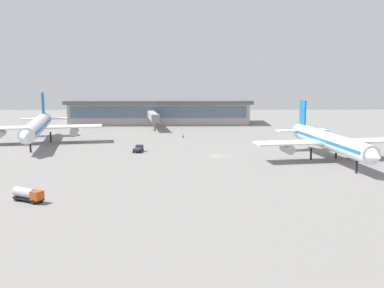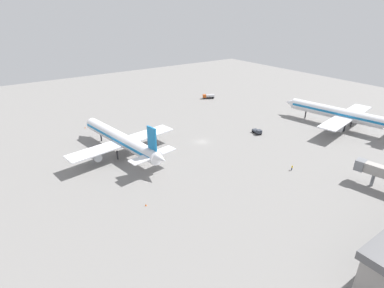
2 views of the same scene
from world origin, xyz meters
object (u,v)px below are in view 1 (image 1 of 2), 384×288
(fuel_truck, at_px, (28,194))
(pushback_tractor, at_px, (138,149))
(airplane_taxiing, at_px, (329,141))
(safety_cone_mid_apron, at_px, (321,141))
(safety_cone_far_side, at_px, (360,131))
(airplane_at_gate, at_px, (37,126))
(ground_crew_worker, at_px, (183,136))

(fuel_truck, height_order, pushback_tractor, fuel_truck)
(airplane_taxiing, relative_size, safety_cone_mid_apron, 80.53)
(pushback_tractor, xyz_separation_m, safety_cone_far_side, (-80.17, -41.36, -0.67))
(airplane_at_gate, distance_m, airplane_taxiing, 90.18)
(airplane_taxiing, height_order, fuel_truck, airplane_taxiing)
(fuel_truck, xyz_separation_m, pushback_tractor, (-15.18, -51.23, -0.42))
(fuel_truck, xyz_separation_m, ground_crew_worker, (-28.11, -78.22, -0.54))
(airplane_taxiing, height_order, safety_cone_mid_apron, airplane_taxiing)
(fuel_truck, bearing_deg, airplane_at_gate, 135.23)
(safety_cone_far_side, bearing_deg, pushback_tractor, 27.29)
(safety_cone_mid_apron, height_order, safety_cone_far_side, same)
(airplane_at_gate, height_order, airplane_taxiing, airplane_at_gate)
(airplane_at_gate, relative_size, pushback_tractor, 10.93)
(fuel_truck, relative_size, safety_cone_far_side, 10.70)
(airplane_taxiing, xyz_separation_m, safety_cone_mid_apron, (-7.28, -31.75, -5.06))
(pushback_tractor, height_order, ground_crew_worker, pushback_tractor)
(fuel_truck, bearing_deg, airplane_taxiing, 58.50)
(safety_cone_far_side, bearing_deg, airplane_at_gate, 12.96)
(airplane_at_gate, height_order, safety_cone_mid_apron, airplane_at_gate)
(fuel_truck, distance_m, safety_cone_far_side, 132.91)
(ground_crew_worker, distance_m, safety_cone_far_side, 68.75)
(pushback_tractor, relative_size, safety_cone_mid_apron, 7.83)
(ground_crew_worker, bearing_deg, airplane_taxiing, -23.17)
(fuel_truck, distance_m, pushback_tractor, 53.43)
(safety_cone_mid_apron, distance_m, safety_cone_far_side, 32.15)
(airplane_taxiing, bearing_deg, safety_cone_far_side, 143.70)
(fuel_truck, xyz_separation_m, safety_cone_far_side, (-95.35, -92.59, -1.09))
(airplane_taxiing, bearing_deg, fuel_truck, -69.76)
(airplane_taxiing, distance_m, ground_crew_worker, 56.49)
(ground_crew_worker, relative_size, safety_cone_far_side, 2.78)
(airplane_at_gate, xyz_separation_m, safety_cone_mid_apron, (-92.57, -2.45, -5.40))
(airplane_taxiing, xyz_separation_m, fuel_truck, (66.49, 37.01, -3.97))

